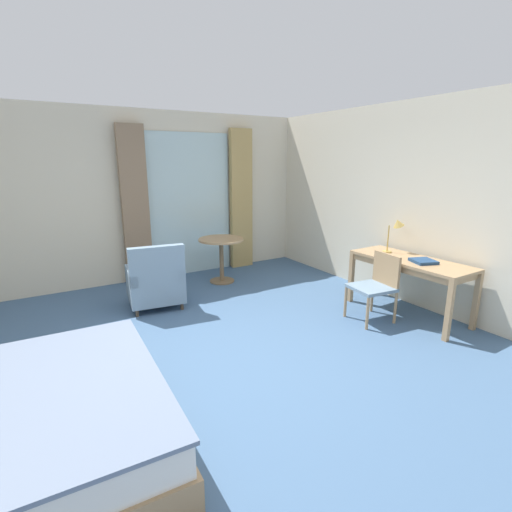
% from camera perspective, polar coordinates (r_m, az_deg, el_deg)
% --- Properties ---
extents(ground, '(6.79, 7.10, 0.10)m').
position_cam_1_polar(ground, '(4.00, -5.23, -16.69)').
color(ground, '#426084').
extents(wall_back, '(6.39, 0.12, 2.79)m').
position_cam_1_polar(wall_back, '(6.59, -18.34, 8.27)').
color(wall_back, beige).
rests_on(wall_back, ground).
extents(wall_right, '(0.12, 6.70, 2.79)m').
position_cam_1_polar(wall_right, '(5.58, 24.91, 6.70)').
color(wall_right, beige).
rests_on(wall_right, ground).
extents(balcony_glass_door, '(1.50, 0.02, 2.45)m').
position_cam_1_polar(balcony_glass_door, '(6.82, -9.88, 7.55)').
color(balcony_glass_door, silver).
rests_on(balcony_glass_door, ground).
extents(curtain_panel_left, '(0.42, 0.10, 2.54)m').
position_cam_1_polar(curtain_panel_left, '(6.43, -17.69, 7.09)').
color(curtain_panel_left, '#897056').
rests_on(curtain_panel_left, ground).
extents(curtain_panel_right, '(0.43, 0.10, 2.54)m').
position_cam_1_polar(curtain_panel_right, '(7.13, -2.25, 8.40)').
color(curtain_panel_right, tan).
rests_on(curtain_panel_right, ground).
extents(writing_desk, '(0.65, 1.55, 0.76)m').
position_cam_1_polar(writing_desk, '(5.30, 22.17, -1.34)').
color(writing_desk, tan).
rests_on(writing_desk, ground).
extents(desk_chair, '(0.53, 0.52, 0.86)m').
position_cam_1_polar(desk_chair, '(5.05, 17.67, -3.88)').
color(desk_chair, gray).
rests_on(desk_chair, ground).
extents(desk_lamp, '(0.27, 0.19, 0.48)m').
position_cam_1_polar(desk_lamp, '(5.54, 20.35, 4.17)').
color(desk_lamp, tan).
rests_on(desk_lamp, writing_desk).
extents(closed_book, '(0.34, 0.34, 0.04)m').
position_cam_1_polar(closed_book, '(5.15, 23.84, -0.71)').
color(closed_book, navy).
rests_on(closed_book, writing_desk).
extents(armchair_by_window, '(0.79, 0.76, 0.92)m').
position_cam_1_polar(armchair_by_window, '(5.41, -14.83, -3.90)').
color(armchair_by_window, gray).
rests_on(armchair_by_window, ground).
extents(round_cafe_table, '(0.75, 0.75, 0.74)m').
position_cam_1_polar(round_cafe_table, '(6.31, -5.23, 0.96)').
color(round_cafe_table, tan).
rests_on(round_cafe_table, ground).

